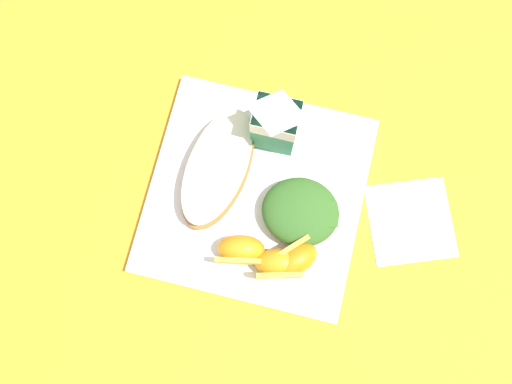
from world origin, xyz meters
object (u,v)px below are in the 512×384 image
cheesy_pizza_bread (218,168)px  milk_carton (276,121)px  orange_wedge_rear (295,259)px  paper_napkin (411,221)px  white_plate (256,195)px  orange_wedge_front (238,250)px  orange_wedge_middle (279,264)px  green_salad_pile (301,212)px

cheesy_pizza_bread → milk_carton: size_ratio=1.62×
milk_carton → orange_wedge_rear: size_ratio=1.62×
milk_carton → paper_napkin: bearing=-18.3°
white_plate → orange_wedge_front: 0.08m
orange_wedge_front → orange_wedge_rear: 0.07m
orange_wedge_front → orange_wedge_middle: bearing=-5.6°
cheesy_pizza_bread → green_salad_pile: (0.12, -0.03, 0.00)m
cheesy_pizza_bread → orange_wedge_rear: orange_wedge_rear is taller
orange_wedge_middle → paper_napkin: 0.19m
cheesy_pizza_bread → paper_napkin: (0.27, -0.00, -0.03)m
orange_wedge_middle → orange_wedge_rear: size_ratio=0.99×
orange_wedge_middle → green_salad_pile: bearing=80.7°
white_plate → orange_wedge_rear: size_ratio=4.12×
green_salad_pile → orange_wedge_front: 0.09m
orange_wedge_front → orange_wedge_middle: size_ratio=0.98×
paper_napkin → orange_wedge_rear: bearing=-147.4°
milk_carton → orange_wedge_front: (-0.01, -0.16, -0.04)m
orange_wedge_front → green_salad_pile: bearing=45.0°
cheesy_pizza_bread → green_salad_pile: bearing=-14.7°
milk_carton → orange_wedge_rear: 0.18m
orange_wedge_front → orange_wedge_rear: size_ratio=0.97×
orange_wedge_front → cheesy_pizza_bread: bearing=117.9°
cheesy_pizza_bread → orange_wedge_front: orange_wedge_front is taller
green_salad_pile → orange_wedge_middle: same height
white_plate → orange_wedge_rear: (0.07, -0.07, 0.03)m
green_salad_pile → cheesy_pizza_bread: bearing=165.3°
white_plate → orange_wedge_front: size_ratio=4.26×
orange_wedge_middle → paper_napkin: (0.16, 0.10, -0.03)m
milk_carton → paper_napkin: (0.20, -0.07, -0.07)m
cheesy_pizza_bread → paper_napkin: 0.27m
green_salad_pile → orange_wedge_front: same height
orange_wedge_middle → milk_carton: bearing=104.9°
white_plate → green_salad_pile: bearing=-12.4°
green_salad_pile → orange_wedge_front: bearing=-135.0°
cheesy_pizza_bread → orange_wedge_middle: (0.11, -0.10, 0.00)m
white_plate → milk_carton: 0.11m
orange_wedge_middle → paper_napkin: size_ratio=0.61×
green_salad_pile → orange_wedge_rear: 0.06m
orange_wedge_middle → white_plate: bearing=120.5°
white_plate → paper_napkin: bearing=4.3°
paper_napkin → green_salad_pile: bearing=-168.8°
green_salad_pile → orange_wedge_middle: bearing=-99.3°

